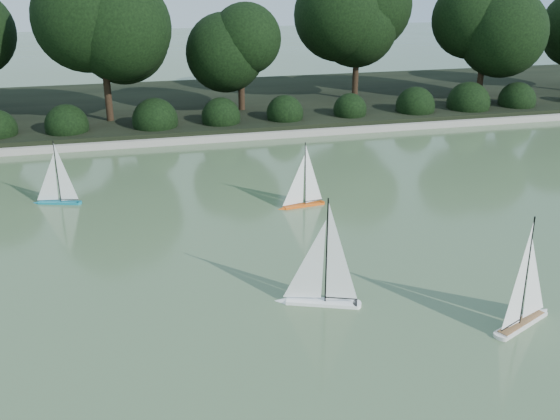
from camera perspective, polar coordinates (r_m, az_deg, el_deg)
The scene contains 9 objects.
ground at distance 9.31m, azimuth 3.16°, elevation -8.27°, with size 80.00×80.00×0.00m, color #3E5734.
pond_coping at distance 17.47m, azimuth -5.32°, elevation 6.61°, with size 40.00×0.35×0.18m, color gray.
far_bank at distance 21.31m, azimuth -6.97°, elevation 9.51°, with size 40.00×8.00×0.30m, color black.
tree_line at distance 19.57m, azimuth -3.00°, elevation 15.93°, with size 26.31×3.93×4.39m.
shrub_hedge at distance 18.24m, azimuth -5.79°, elevation 8.42°, with size 29.10×1.10×1.10m.
sailboat_white_a at distance 9.10m, azimuth 3.24°, elevation -7.02°, with size 1.26×0.63×1.76m.
sailboat_white_b at distance 9.28m, azimuth 21.69°, elevation -8.17°, with size 1.21×0.70×1.72m.
sailboat_orange at distance 12.63m, azimuth 1.84°, elevation 1.26°, with size 1.04×0.29×1.41m.
sailboat_teal at distance 13.61m, azimuth -19.94°, elevation 1.46°, with size 1.03×0.44×1.43m.
Camera 1 is at (-2.38, -7.69, 4.68)m, focal length 40.00 mm.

